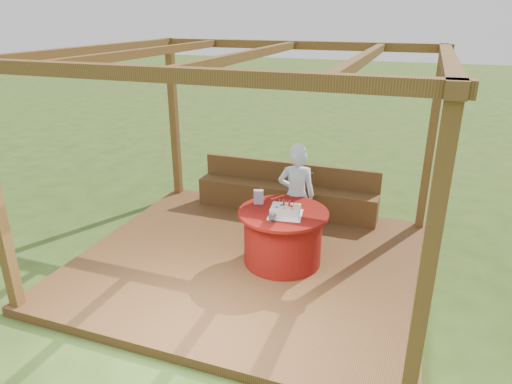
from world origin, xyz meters
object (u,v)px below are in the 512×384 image
bench (286,196)px  gift_bag (259,197)px  table (283,236)px  birthday_cake (285,211)px  chair (299,197)px  elderly_woman (296,194)px  drinking_glass (272,218)px

bench → gift_bag: (0.04, -1.49, 0.56)m
table → birthday_cake: (0.06, -0.09, 0.42)m
chair → elderly_woman: bearing=-78.8°
chair → birthday_cake: (0.18, -1.33, 0.34)m
bench → chair: bearing=-51.7°
elderly_woman → gift_bag: size_ratio=7.95×
chair → drinking_glass: size_ratio=8.03×
chair → birthday_cake: 1.38m
bench → elderly_woman: size_ratio=2.04×
birthday_cake → bench: bearing=105.8°
elderly_woman → birthday_cake: bearing=-85.6°
drinking_glass → bench: bearing=101.3°
chair → birthday_cake: birthday_cake is taller
elderly_woman → drinking_glass: bearing=-92.3°
bench → table: bench is taller
elderly_woman → drinking_glass: size_ratio=14.21×
chair → elderly_woman: (0.12, -0.60, 0.29)m
bench → elderly_woman: bearing=-66.6°
bench → gift_bag: gift_bag is taller
table → elderly_woman: bearing=90.1°
table → gift_bag: 0.62m
birthday_cake → table: bearing=120.4°
table → gift_bag: size_ratio=6.31×
chair → elderly_woman: size_ratio=0.57×
elderly_woman → gift_bag: elderly_woman is taller
bench → birthday_cake: bearing=-74.2°
chair → bench: bearing=128.3°
bench → elderly_woman: elderly_woman is taller
table → drinking_glass: size_ratio=11.28×
elderly_woman → gift_bag: bearing=-128.7°
bench → table: bearing=-75.1°
bench → elderly_woman: 1.19m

